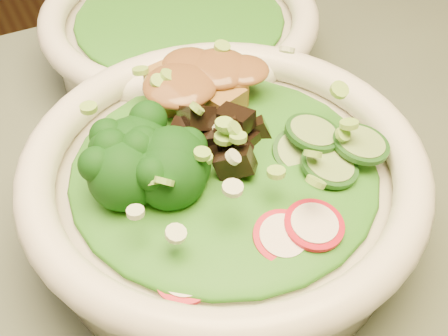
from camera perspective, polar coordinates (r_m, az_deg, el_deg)
name	(u,v)px	position (r m, az deg, el deg)	size (l,w,h in m)	color
salad_bowl	(224,188)	(0.44, 0.00, -1.88)	(0.28, 0.28, 0.08)	white
side_bowl	(180,34)	(0.60, -4.00, 12.16)	(0.26, 0.26, 0.07)	white
lettuce_bed	(224,167)	(0.43, 0.00, 0.10)	(0.21, 0.21, 0.03)	#1E6214
side_lettuce	(179,16)	(0.59, -4.10, 13.72)	(0.17, 0.17, 0.02)	#1E6214
broccoli_florets	(128,173)	(0.40, -8.75, -0.44)	(0.08, 0.07, 0.05)	black
radish_slices	(264,237)	(0.38, 3.69, -6.35)	(0.11, 0.04, 0.02)	#AD0D20
cucumber_slices	(318,134)	(0.44, 8.59, 3.10)	(0.07, 0.07, 0.04)	#83AD60
mushroom_heap	(218,139)	(0.42, -0.53, 2.67)	(0.07, 0.07, 0.04)	black
tofu_cubes	(199,95)	(0.46, -2.32, 6.71)	(0.09, 0.06, 0.04)	olive
peanut_sauce	(198,80)	(0.46, -2.36, 8.05)	(0.07, 0.06, 0.02)	brown
scallion_garnish	(224,140)	(0.41, 0.00, 2.62)	(0.20, 0.20, 0.03)	#82BE43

